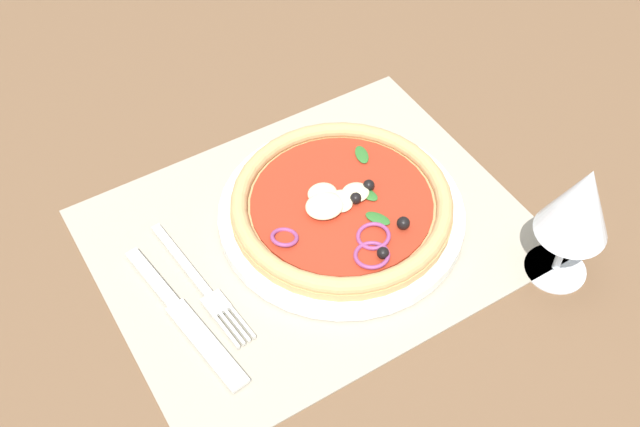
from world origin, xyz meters
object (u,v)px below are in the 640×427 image
object	(u,v)px
pizza	(343,205)
fork	(204,288)
wine_glass	(580,205)
plate	(343,215)
knife	(184,317)

from	to	relation	value
pizza	fork	bearing A→B (deg)	1.55
pizza	wine_glass	bearing A→B (deg)	132.40
wine_glass	plate	bearing A→B (deg)	-47.73
plate	wine_glass	size ratio (longest dim) A/B	1.79
pizza	knife	xyz separation A→B (cm)	(20.09, 2.56, -2.20)
fork	wine_glass	world-z (taller)	wine_glass
pizza	knife	world-z (taller)	pizza
pizza	fork	xyz separation A→B (cm)	(16.95, 0.46, -2.24)
pizza	wine_glass	distance (cm)	24.12
wine_glass	fork	bearing A→B (deg)	-26.95
plate	knife	size ratio (longest dim) A/B	1.33
pizza	wine_glass	world-z (taller)	wine_glass
knife	wine_glass	xyz separation A→B (cm)	(-35.56, 14.39, 9.65)
fork	knife	size ratio (longest dim) A/B	0.90
fork	wine_glass	size ratio (longest dim) A/B	1.21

